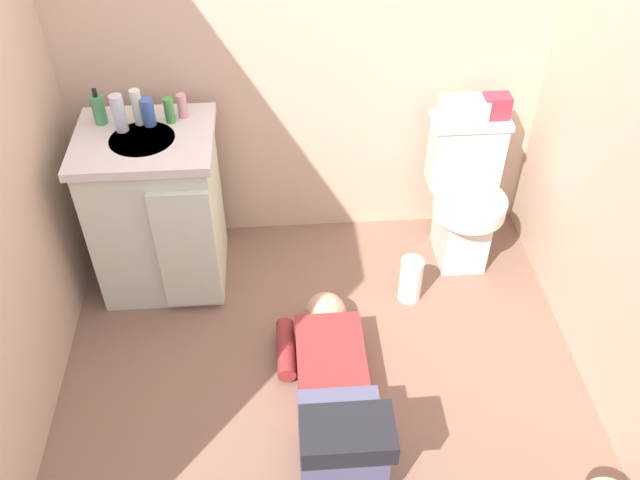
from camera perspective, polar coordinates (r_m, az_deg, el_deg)
The scene contains 15 objects.
ground_plane at distance 3.00m, azimuth 0.24°, elevation -12.03°, with size 2.76×3.10×0.04m, color #825F4E.
wall_back at distance 3.10m, azimuth -1.30°, elevation 18.97°, with size 2.42×0.08×2.40m, color #D0B096.
toilet at distance 3.39m, azimuth 12.13°, elevation 3.78°, with size 0.36×0.46×0.75m.
vanity_cabinet at distance 3.23m, azimuth -13.55°, elevation 2.50°, with size 0.60×0.53×0.82m.
faucet at distance 3.10m, azimuth -14.65°, elevation 10.70°, with size 0.02×0.02×0.10m, color silver.
person_plumber at distance 2.72m, azimuth 1.24°, elevation -13.01°, with size 0.39×1.06×0.52m.
tissue_box at distance 3.21m, azimuth 12.06°, elevation 10.84°, with size 0.22×0.11×0.10m, color silver.
toiletry_bag at distance 3.25m, azimuth 14.67°, elevation 10.90°, with size 0.12×0.09×0.11m, color #B22D3F.
soap_dispenser at distance 3.11m, azimuth -18.23°, elevation 10.47°, with size 0.06×0.06×0.17m.
bottle_clear at distance 3.02m, azimuth -16.67°, elevation 10.24°, with size 0.06×0.06×0.17m, color silver.
bottle_white at distance 3.05m, azimuth -15.21°, elevation 10.81°, with size 0.05×0.05×0.16m, color silver.
bottle_blue at distance 3.04m, azimuth -14.35°, elevation 10.44°, with size 0.05×0.05×0.12m, color #3F62B7.
bottle_green at distance 3.04m, azimuth -12.64°, elevation 10.66°, with size 0.04×0.04×0.12m, color #469649.
bottle_pink at distance 3.07m, azimuth -11.59°, elevation 11.07°, with size 0.04×0.04×0.11m, color pink.
paper_towel_roll at distance 3.25m, azimuth 7.68°, elevation -3.32°, with size 0.11×0.11×0.24m, color white.
Camera 1 is at (-0.14, -1.77, 2.40)m, focal length 37.80 mm.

